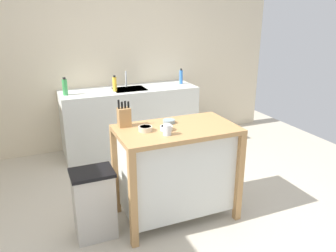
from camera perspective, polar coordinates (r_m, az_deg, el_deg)
name	(u,v)px	position (r m, az deg, el deg)	size (l,w,h in m)	color
ground_plane	(158,218)	(3.35, -1.67, -15.42)	(6.30, 6.30, 0.00)	#BCB29E
wall_back	(102,56)	(4.85, -11.17, 11.60)	(5.30, 0.10, 2.60)	beige
kitchen_island	(176,168)	(3.15, 1.43, -7.15)	(1.08, 0.63, 0.91)	#AD7F4C
knife_block	(124,117)	(3.02, -7.51, 1.58)	(0.11, 0.09, 0.25)	#AD7F4C
bowl_ceramic_small	(169,121)	(3.10, 0.15, 0.82)	(0.11, 0.11, 0.03)	gray
bowl_stoneware_deep	(145,129)	(2.90, -3.89, -0.44)	(0.12, 0.12, 0.04)	beige
bowl_ceramic_wide	(166,128)	(2.92, -0.29, -0.32)	(0.11, 0.11, 0.04)	silver
drinking_cup	(167,130)	(2.80, -0.14, -0.66)	(0.07, 0.07, 0.09)	silver
trash_bin	(94,204)	(3.04, -12.48, -12.83)	(0.36, 0.28, 0.63)	#B7B2A8
sink_counter	(130,119)	(4.76, -6.44, 1.16)	(1.87, 0.60, 0.89)	silver
sink_faucet	(126,79)	(4.76, -7.18, 7.98)	(0.02, 0.02, 0.22)	#B7BCC1
bottle_spray_cleaner	(115,84)	(4.50, -9.09, 7.11)	(0.05, 0.05, 0.21)	yellow
bottle_dish_soap	(65,87)	(4.43, -17.18, 6.40)	(0.06, 0.06, 0.23)	green
bottle_hand_soap	(181,77)	(4.92, 2.24, 8.40)	(0.05, 0.05, 0.22)	blue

